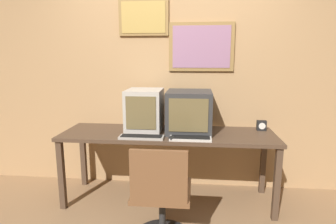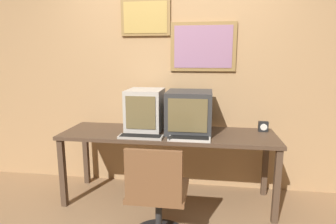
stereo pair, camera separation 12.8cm
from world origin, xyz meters
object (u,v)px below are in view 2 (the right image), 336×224
Objects in this scene: monitor_left at (145,110)px; monitor_right at (189,112)px; keyboard_side at (189,138)px; desk_clock at (263,127)px; mouse_near_keyboard at (170,138)px; keyboard_main at (141,137)px; office_chair at (157,201)px.

monitor_left is 0.47m from monitor_right.
keyboard_side is 3.72× the size of desk_clock.
monitor_right is 1.21× the size of keyboard_side.
desk_clock is (0.92, 0.44, 0.04)m from mouse_near_keyboard.
keyboard_main is 1.08× the size of keyboard_side.
mouse_near_keyboard is at bearing -47.17° from monitor_left.
mouse_near_keyboard is (-0.18, -0.03, 0.00)m from keyboard_side.
keyboard_side is (0.49, -0.31, -0.20)m from monitor_left.
monitor_left is 1.25m from desk_clock.
monitor_right is at bearing 76.13° from office_chair.
office_chair is (0.25, -0.49, -0.39)m from keyboard_main.
keyboard_main is at bearing -160.84° from desk_clock.
monitor_right is at bearing -3.14° from monitor_left.
desk_clock is at bearing 25.53° from mouse_near_keyboard.
monitor_left reaches higher than office_chair.
office_chair is at bearing -95.02° from mouse_near_keyboard.
mouse_near_keyboard is (-0.15, -0.32, -0.20)m from monitor_right.
keyboard_side is at bearing 8.95° from mouse_near_keyboard.
mouse_near_keyboard reaches higher than keyboard_side.
monitor_left is at bearing 94.42° from keyboard_main.
monitor_right reaches higher than keyboard_side.
desk_clock is (0.74, 0.41, 0.04)m from keyboard_side.
keyboard_side is at bearing 66.34° from office_chair.
office_chair is (0.27, -0.81, -0.60)m from monitor_left.
office_chair reaches higher than keyboard_side.
keyboard_side is at bearing -32.49° from monitor_left.
keyboard_main is (0.02, -0.32, -0.20)m from monitor_left.
keyboard_main is 0.67m from office_chair.
mouse_near_keyboard is (0.29, -0.02, 0.00)m from keyboard_main.
monitor_right is 1.00m from office_chair.
monitor_left is 1.01× the size of keyboard_main.
mouse_near_keyboard is at bearing -171.05° from keyboard_side.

